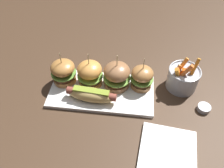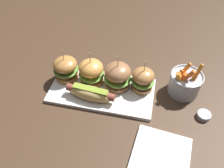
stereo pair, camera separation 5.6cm
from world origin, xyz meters
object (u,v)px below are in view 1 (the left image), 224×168
at_px(slider_far_left, 63,72).
at_px(sauce_ramekin, 204,108).
at_px(fries_bucket, 183,78).
at_px(side_plate, 168,151).
at_px(hot_dog, 91,94).
at_px(platter_main, 102,91).
at_px(slider_center_left, 90,73).
at_px(slider_center_right, 117,75).
at_px(slider_far_right, 142,77).

xyz_separation_m(slider_far_left, sauce_ramekin, (0.53, -0.07, -0.05)).
distance_m(fries_bucket, side_plate, 0.30).
xyz_separation_m(hot_dog, sauce_ramekin, (0.40, 0.01, -0.03)).
xyz_separation_m(platter_main, slider_center_left, (-0.05, 0.03, 0.06)).
xyz_separation_m(platter_main, slider_center_right, (0.05, 0.03, 0.06)).
relative_size(platter_main, sauce_ramekin, 8.41).
xyz_separation_m(slider_center_left, slider_far_right, (0.20, 0.01, -0.00)).
bearing_deg(slider_far_right, slider_center_left, -177.98).
xyz_separation_m(slider_far_left, slider_center_right, (0.20, -0.00, 0.00)).
distance_m(platter_main, slider_center_left, 0.08).
bearing_deg(fries_bucket, slider_center_left, -174.17).
xyz_separation_m(platter_main, slider_far_left, (-0.15, 0.04, 0.05)).
height_order(slider_center_left, sauce_ramekin, slider_center_left).
height_order(slider_far_left, side_plate, slider_far_left).
bearing_deg(slider_far_left, platter_main, -13.33).
bearing_deg(slider_center_right, slider_far_right, 3.65).
xyz_separation_m(slider_center_right, side_plate, (0.19, -0.25, -0.06)).
bearing_deg(side_plate, hot_dog, 147.70).
distance_m(slider_far_left, slider_center_left, 0.10).
distance_m(hot_dog, fries_bucket, 0.35).
xyz_separation_m(slider_center_left, slider_center_right, (0.10, 0.00, 0.00)).
distance_m(slider_far_right, side_plate, 0.28).
bearing_deg(slider_center_left, platter_main, -34.76).
distance_m(slider_far_left, side_plate, 0.47).
bearing_deg(side_plate, slider_center_right, 126.44).
bearing_deg(platter_main, side_plate, -42.30).
xyz_separation_m(platter_main, sauce_ramekin, (0.37, -0.04, 0.00)).
height_order(platter_main, side_plate, platter_main).
bearing_deg(slider_far_right, slider_center_right, -176.35).
height_order(fries_bucket, sauce_ramekin, fries_bucket).
height_order(platter_main, hot_dog, hot_dog).
relative_size(slider_far_right, side_plate, 0.80).
relative_size(hot_dog, fries_bucket, 1.31).
distance_m(platter_main, slider_far_left, 0.16).
relative_size(platter_main, fries_bucket, 2.80).
height_order(slider_far_left, slider_far_right, same).
xyz_separation_m(slider_far_right, sauce_ramekin, (0.23, -0.08, -0.05)).
relative_size(hot_dog, side_plate, 1.06).
relative_size(slider_center_right, sauce_ramekin, 3.16).
relative_size(slider_center_left, sauce_ramekin, 3.11).
distance_m(platter_main, fries_bucket, 0.31).
bearing_deg(slider_center_right, platter_main, -146.97).
bearing_deg(side_plate, sauce_ramekin, 53.10).
bearing_deg(hot_dog, slider_center_left, 103.25).
bearing_deg(platter_main, hot_dog, -121.30).
bearing_deg(platter_main, slider_center_left, 145.24).
bearing_deg(fries_bucket, slider_far_right, -169.45).
relative_size(slider_center_right, slider_far_right, 1.08).
relative_size(slider_center_left, slider_center_right, 0.99).
xyz_separation_m(slider_far_left, slider_center_left, (0.10, -0.00, 0.00)).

